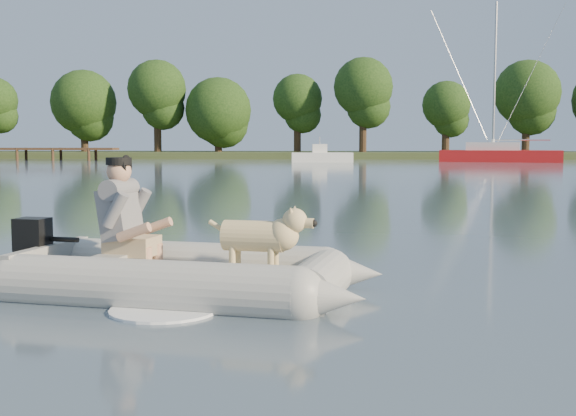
# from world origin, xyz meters

# --- Properties ---
(water) EXTENTS (160.00, 160.00, 0.00)m
(water) POSITION_xyz_m (0.00, 0.00, 0.00)
(water) COLOR slate
(water) RESTS_ON ground
(shore_bank) EXTENTS (160.00, 12.00, 0.70)m
(shore_bank) POSITION_xyz_m (0.00, 62.00, 0.25)
(shore_bank) COLOR #47512D
(shore_bank) RESTS_ON water
(dock) EXTENTS (18.00, 2.00, 1.04)m
(dock) POSITION_xyz_m (-26.00, 52.00, 0.52)
(dock) COLOR #4C331E
(dock) RESTS_ON water
(treeline) EXTENTS (71.02, 7.35, 9.27)m
(treeline) POSITION_xyz_m (-3.71, 61.11, 5.48)
(treeline) COLOR #332316
(treeline) RESTS_ON shore_bank
(dinghy) EXTENTS (5.48, 4.34, 1.45)m
(dinghy) POSITION_xyz_m (-0.79, 0.22, 0.62)
(dinghy) COLOR #A5A49F
(dinghy) RESTS_ON water
(man) EXTENTS (0.87, 0.79, 1.13)m
(man) POSITION_xyz_m (-1.50, 0.41, 0.82)
(man) COLOR slate
(man) RESTS_ON dinghy
(dog) EXTENTS (1.03, 0.53, 0.65)m
(dog) POSITION_xyz_m (-0.11, 0.14, 0.54)
(dog) COLOR #D5B17B
(dog) RESTS_ON dinghy
(outboard_motor) EXTENTS (0.49, 0.38, 0.83)m
(outboard_motor) POSITION_xyz_m (-2.51, 0.55, 0.33)
(outboard_motor) COLOR black
(outboard_motor) RESTS_ON dinghy
(motorboat) EXTENTS (4.85, 2.12, 2.01)m
(motorboat) POSITION_xyz_m (0.08, 47.47, 0.91)
(motorboat) COLOR white
(motorboat) RESTS_ON water
(sailboat) EXTENTS (9.33, 4.87, 12.30)m
(sailboat) POSITION_xyz_m (13.60, 49.31, 0.54)
(sailboat) COLOR red
(sailboat) RESTS_ON water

